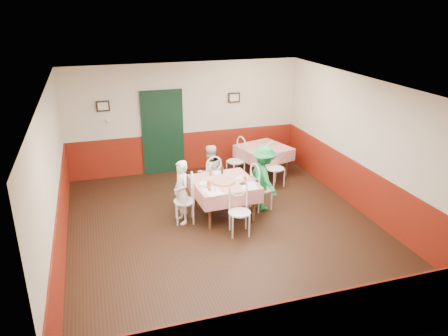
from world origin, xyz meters
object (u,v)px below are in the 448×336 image
object	(u,v)px
glass_b	(245,180)
chair_left	(184,201)
diner_left	(181,192)
chair_far	(211,180)
glass_a	(209,185)
beer_bottle	(222,170)
glass_c	(211,172)
diner_right	(264,178)
pizza	(224,182)
chair_near	(240,213)
chair_second_b	(275,169)
chair_second_a	(235,161)
second_table	(263,161)
chair_right	(261,189)
wallet	(243,184)
diner_far	(210,172)
main_table	(224,198)

from	to	relation	value
glass_b	chair_left	bearing A→B (deg)	172.73
diner_left	glass_b	bearing A→B (deg)	72.90
chair_far	diner_left	bearing A→B (deg)	37.56
glass_a	beer_bottle	world-z (taller)	beer_bottle
glass_c	diner_right	distance (m)	1.13
chair_left	chair_far	bearing A→B (deg)	145.15
diner_right	chair_far	bearing A→B (deg)	44.37
chair_far	glass_c	bearing A→B (deg)	65.66
pizza	chair_near	bearing A→B (deg)	-84.80
chair_second_b	pizza	xyz separation A→B (m)	(-1.65, -1.15, 0.33)
diner_left	glass_a	bearing A→B (deg)	58.59
chair_far	beer_bottle	bearing A→B (deg)	95.57
chair_second_a	diner_left	bearing A→B (deg)	-59.40
chair_second_a	glass_c	world-z (taller)	chair_second_a
chair_second_b	pizza	bearing A→B (deg)	-161.44
glass_c	diner_left	bearing A→B (deg)	-148.50
glass_b	chair_second_b	bearing A→B (deg)	46.28
second_table	diner_right	xyz separation A→B (m)	(-0.72, -1.80, 0.33)
second_table	beer_bottle	world-z (taller)	beer_bottle
chair_far	chair_second_a	size ratio (longest dim) A/B	1.00
beer_bottle	diner_right	distance (m)	0.90
chair_right	second_table	bearing A→B (deg)	-33.31
beer_bottle	diner_right	bearing A→B (deg)	-21.81
wallet	chair_left	bearing A→B (deg)	166.79
second_table	glass_c	xyz separation A→B (m)	(-1.79, -1.45, 0.45)
chair_left	chair_second_a	world-z (taller)	same
chair_right	wallet	distance (m)	0.69
wallet	diner_far	distance (m)	1.22
chair_left	chair_near	distance (m)	1.20
main_table	chair_right	size ratio (longest dim) A/B	1.36
main_table	beer_bottle	size ratio (longest dim) A/B	6.03
main_table	pizza	bearing A→B (deg)	-116.04
second_table	chair_near	xyz separation A→B (m)	(-1.58, -2.69, 0.08)
chair_far	chair_near	xyz separation A→B (m)	(0.09, -1.70, 0.00)
chair_near	diner_right	distance (m)	1.26
glass_a	diner_right	distance (m)	1.32
beer_bottle	diner_left	xyz separation A→B (m)	(-0.97, -0.43, -0.21)
chair_near	diner_right	world-z (taller)	diner_right
main_table	chair_second_b	distance (m)	1.96
chair_far	glass_c	size ratio (longest dim) A/B	7.17
glass_c	diner_left	xyz separation A→B (m)	(-0.73, -0.45, -0.17)
glass_c	wallet	world-z (taller)	glass_c
chair_left	chair_second_b	bearing A→B (deg)	121.84
second_table	diner_right	bearing A→B (deg)	-111.92
chair_right	diner_far	xyz separation A→B (m)	(-0.90, 0.85, 0.18)
chair_far	glass_b	distance (m)	1.20
chair_left	glass_b	size ratio (longest dim) A/B	6.50
chair_far	chair_right	bearing A→B (deg)	129.20
diner_right	chair_near	bearing A→B (deg)	131.09
second_table	chair_left	size ratio (longest dim) A/B	1.24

